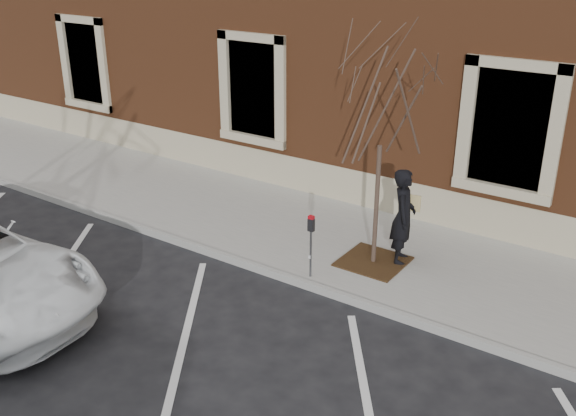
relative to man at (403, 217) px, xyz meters
The scene contains 9 objects.
ground 2.64m from the man, 140.00° to the right, with size 120.00×120.00×0.00m, color #28282B.
sidewalk_near 2.11m from the man, behind, with size 40.00×3.50×0.15m, color #AEACA4.
curb_near 2.65m from the man, 139.11° to the right, with size 40.00×0.12×0.15m, color #9E9E99.
parking_stripes 4.32m from the man, 116.32° to the right, with size 28.00×4.40×0.01m, color silver, non-canonical shape.
building_civic 7.10m from the man, 106.76° to the left, with size 40.00×8.62×8.00m.
man is the anchor object (origin of this frame).
parking_meter 1.78m from the man, 126.04° to the right, with size 0.11×0.08×1.17m.
tree_grate 1.02m from the man, 139.15° to the right, with size 1.14×1.14×0.03m, color #463016.
sapling 2.03m from the man, 139.15° to the right, with size 2.45×2.45×4.09m.
Camera 1 is at (6.15, -8.32, 5.67)m, focal length 40.00 mm.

